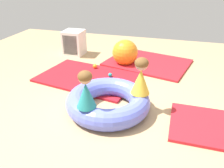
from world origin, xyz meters
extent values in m
plane|color=tan|center=(0.00, 0.00, 0.00)|extent=(8.00, 8.00, 0.00)
cube|color=red|center=(0.25, 2.00, 0.02)|extent=(1.89, 1.59, 0.04)
cube|color=#B21923|center=(-0.71, 0.94, 0.02)|extent=(1.92, 1.43, 0.04)
torus|color=#6070E5|center=(-0.04, 0.04, 0.14)|extent=(1.19, 1.19, 0.29)
cone|color=teal|center=(-0.19, -0.38, 0.45)|extent=(0.28, 0.28, 0.32)
sphere|color=tan|center=(-0.19, -0.38, 0.69)|extent=(0.16, 0.16, 0.16)
ellipsoid|color=brown|center=(-0.19, -0.38, 0.70)|extent=(0.18, 0.18, 0.14)
cone|color=yellow|center=(0.39, 0.15, 0.46)|extent=(0.29, 0.29, 0.35)
sphere|color=tan|center=(0.39, 0.15, 0.72)|extent=(0.17, 0.17, 0.17)
ellipsoid|color=brown|center=(0.39, 0.15, 0.73)|extent=(0.19, 0.19, 0.15)
sphere|color=orange|center=(-0.71, 1.35, 0.08)|extent=(0.09, 0.09, 0.09)
sphere|color=pink|center=(0.18, 1.92, 0.09)|extent=(0.11, 0.11, 0.11)
sphere|color=teal|center=(-0.31, 1.05, 0.08)|extent=(0.07, 0.07, 0.07)
sphere|color=green|center=(-0.38, 0.66, 0.07)|extent=(0.07, 0.07, 0.07)
sphere|color=orange|center=(-0.21, 1.80, 0.27)|extent=(0.53, 0.53, 0.53)
cube|color=white|center=(-1.49, 2.11, 0.28)|extent=(0.44, 0.44, 0.56)
cube|color=#2D2D33|center=(-1.49, 1.99, 0.28)|extent=(0.34, 0.20, 0.44)
camera|label=1|loc=(0.79, -2.63, 1.85)|focal=36.81mm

